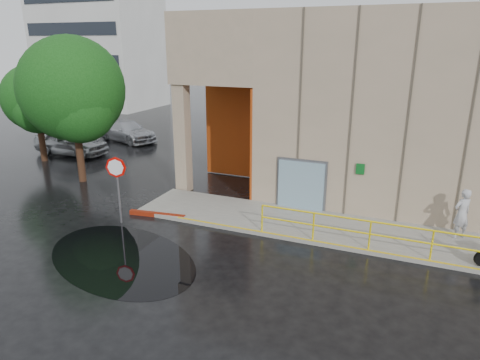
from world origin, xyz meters
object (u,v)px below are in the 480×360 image
object	(u,v)px
person	(462,214)
red_curb	(157,215)
stop_sign	(117,176)
tree_near	(74,93)
car_a	(71,142)
car_c	(127,131)
car_b	(77,136)
tree_far	(36,101)

from	to	relation	value
person	red_curb	size ratio (longest dim) A/B	0.76
stop_sign	tree_near	bearing A→B (deg)	152.71
car_a	car_c	bearing A→B (deg)	-8.90
person	car_c	xyz separation A→B (m)	(-20.91, 8.97, -0.33)
car_a	car_b	xyz separation A→B (m)	(-1.53, 2.13, -0.17)
car_c	tree_near	world-z (taller)	tree_near
car_a	red_curb	bearing A→B (deg)	-121.25
stop_sign	tree_far	distance (m)	11.56
person	tree_far	xyz separation A→B (m)	(-22.02, 2.47, 2.51)
car_b	tree_near	bearing A→B (deg)	-114.69
person	car_c	distance (m)	22.75
person	tree_far	world-z (taller)	tree_far
car_b	tree_near	distance (m)	9.52
stop_sign	tree_near	size ratio (longest dim) A/B	0.37
car_b	tree_near	world-z (taller)	tree_near
stop_sign	car_b	xyz separation A→B (m)	(-11.11, 9.77, -1.29)
person	car_b	size ratio (longest dim) A/B	0.46
car_a	tree_near	world-z (taller)	tree_near
person	car_b	bearing A→B (deg)	-54.40
red_curb	car_b	world-z (taller)	car_b
stop_sign	tree_far	xyz separation A→B (m)	(-9.91, 5.72, 1.63)
car_c	car_a	bearing A→B (deg)	-173.23
tree_far	tree_near	bearing A→B (deg)	-23.89
stop_sign	car_c	size ratio (longest dim) A/B	0.53
stop_sign	tree_far	world-z (taller)	tree_far
car_b	red_curb	bearing A→B (deg)	-104.90
car_a	tree_near	distance (m)	7.13
tree_far	car_b	bearing A→B (deg)	106.41
stop_sign	car_a	world-z (taller)	stop_sign
red_curb	tree_far	world-z (taller)	tree_far
red_curb	car_c	size ratio (longest dim) A/B	0.48
tree_near	tree_far	world-z (taller)	tree_near
car_a	car_c	xyz separation A→B (m)	(0.77, 4.58, -0.09)
stop_sign	car_a	xyz separation A→B (m)	(-9.58, 7.64, -1.12)
person	car_a	size ratio (longest dim) A/B	0.38
stop_sign	red_curb	xyz separation A→B (m)	(0.98, 1.07, -1.85)
person	car_c	bearing A→B (deg)	-61.93
tree_near	tree_far	xyz separation A→B (m)	(-4.92, 2.18, -0.87)
red_curb	car_c	xyz separation A→B (m)	(-9.78, 11.16, 0.64)
car_a	tree_far	world-z (taller)	tree_far
person	red_curb	xyz separation A→B (m)	(-11.13, -2.19, -0.97)
red_curb	car_b	size ratio (longest dim) A/B	0.61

